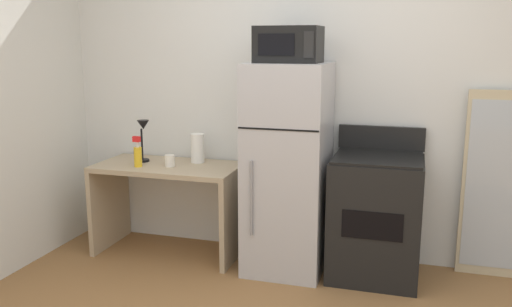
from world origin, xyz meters
TOP-DOWN VIEW (x-y plane):
  - wall_back_white at (0.00, 1.70)m, footprint 5.00×0.10m
  - desk at (-1.18, 1.33)m, footprint 1.18×0.60m
  - desk_lamp at (-1.42, 1.36)m, footprint 0.14×0.12m
  - spray_bottle at (-1.38, 1.19)m, footprint 0.06×0.06m
  - coffee_mug at (-1.14, 1.28)m, footprint 0.08×0.08m
  - paper_towel_roll at (-0.98, 1.48)m, footprint 0.11×0.11m
  - refrigerator at (-0.17, 1.31)m, footprint 0.59×0.67m
  - microwave at (-0.17, 1.29)m, footprint 0.46×0.35m
  - oven_range at (0.49, 1.33)m, footprint 0.65×0.61m
  - leaning_mirror at (1.31, 1.59)m, footprint 0.44×0.03m

SIDE VIEW (x-z plane):
  - oven_range at x=0.49m, z-range -0.08..1.02m
  - desk at x=-1.18m, z-range 0.15..0.90m
  - leaning_mirror at x=1.31m, z-range 0.00..1.40m
  - refrigerator at x=-0.17m, z-range 0.00..1.58m
  - coffee_mug at x=-1.14m, z-range 0.75..0.84m
  - spray_bottle at x=-1.38m, z-range 0.72..0.97m
  - paper_towel_roll at x=-0.98m, z-range 0.75..0.99m
  - desk_lamp at x=-1.42m, z-range 0.81..1.17m
  - wall_back_white at x=0.00m, z-range 0.00..2.60m
  - microwave at x=-0.17m, z-range 1.58..1.84m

